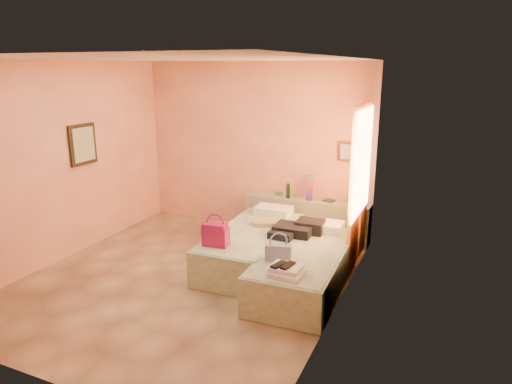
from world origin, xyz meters
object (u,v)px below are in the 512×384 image
(magenta_handbag, at_px, (216,234))
(headboard_ledge, at_px, (306,218))
(flower_vase, at_px, (353,197))
(water_bottle, at_px, (288,191))
(towel_stack, at_px, (287,271))
(bed_left, at_px, (252,247))
(blue_handbag, at_px, (278,252))
(bed_right, at_px, (305,269))
(green_book, at_px, (329,200))

(magenta_handbag, bearing_deg, headboard_ledge, 67.99)
(flower_vase, relative_size, magenta_handbag, 0.84)
(water_bottle, relative_size, towel_stack, 0.68)
(bed_left, bearing_deg, flower_vase, 46.20)
(headboard_ledge, height_order, towel_stack, headboard_ledge)
(flower_vase, bearing_deg, bed_left, -131.89)
(magenta_handbag, distance_m, blue_handbag, 0.90)
(blue_handbag, height_order, towel_stack, blue_handbag)
(bed_left, bearing_deg, water_bottle, 84.56)
(bed_right, distance_m, water_bottle, 1.90)
(headboard_ledge, distance_m, bed_left, 1.36)
(magenta_handbag, height_order, towel_stack, magenta_handbag)
(bed_left, height_order, water_bottle, water_bottle)
(water_bottle, bearing_deg, bed_left, -93.54)
(bed_left, relative_size, bed_right, 1.00)
(bed_right, relative_size, water_bottle, 8.45)
(magenta_handbag, xyz_separation_m, towel_stack, (1.13, -0.46, -0.10))
(green_book, xyz_separation_m, blue_handbag, (-0.04, -2.13, -0.07))
(bed_right, height_order, blue_handbag, blue_handbag)
(bed_right, distance_m, flower_vase, 1.75)
(water_bottle, bearing_deg, towel_stack, -70.17)
(bed_left, relative_size, blue_handbag, 6.60)
(green_book, distance_m, blue_handbag, 2.13)
(bed_left, relative_size, green_book, 11.57)
(bed_right, relative_size, flower_vase, 7.43)
(headboard_ledge, height_order, blue_handbag, blue_handbag)
(green_book, bearing_deg, magenta_handbag, -102.10)
(green_book, distance_m, towel_stack, 2.49)
(blue_handbag, bearing_deg, flower_vase, 61.67)
(bed_left, xyz_separation_m, flower_vase, (1.13, 1.26, 0.53))
(headboard_ledge, height_order, bed_left, headboard_ledge)
(flower_vase, relative_size, blue_handbag, 0.89)
(blue_handbag, distance_m, towel_stack, 0.43)
(bed_left, height_order, blue_handbag, blue_handbag)
(magenta_handbag, bearing_deg, bed_right, 9.21)
(bed_left, distance_m, magenta_handbag, 0.82)
(magenta_handbag, relative_size, blue_handbag, 1.06)
(headboard_ledge, relative_size, green_book, 11.86)
(bed_left, height_order, magenta_handbag, magenta_handbag)
(bed_left, bearing_deg, green_book, 59.30)
(blue_handbag, bearing_deg, towel_stack, -72.14)
(bed_left, relative_size, towel_stack, 5.71)
(green_book, bearing_deg, blue_handbag, -78.35)
(water_bottle, distance_m, flower_vase, 1.05)
(green_book, relative_size, magenta_handbag, 0.54)
(bed_right, bearing_deg, bed_left, 154.60)
(headboard_ledge, relative_size, water_bottle, 8.66)
(blue_handbag, bearing_deg, magenta_handbag, 156.70)
(water_bottle, height_order, magenta_handbag, water_bottle)
(green_book, bearing_deg, bed_left, -106.19)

